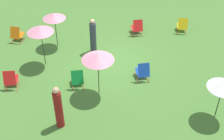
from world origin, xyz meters
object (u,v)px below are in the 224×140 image
deckchair_5 (77,79)px  umbrella_2 (54,16)px  person_0 (93,37)px  deckchair_6 (182,26)px  umbrella_0 (40,30)px  deckchair_1 (143,72)px  deckchair_2 (17,34)px  person_1 (58,108)px  umbrella_1 (224,84)px  deckchair_8 (11,79)px  deckchair_9 (137,27)px  umbrella_3 (98,57)px

deckchair_5 → umbrella_2: size_ratio=0.48×
deckchair_5 → person_0: 2.62m
deckchair_6 → umbrella_0: bearing=29.6°
deckchair_1 → deckchair_6: 4.50m
umbrella_0 → umbrella_2: umbrella_0 is taller
deckchair_2 → deckchair_6: same height
deckchair_1 → person_1: (3.25, 2.42, 0.47)m
umbrella_1 → deckchair_2: bearing=-35.0°
deckchair_1 → deckchair_8: 5.38m
deckchair_1 → umbrella_1: (-2.34, 2.35, 1.19)m
deckchair_6 → deckchair_9: (2.34, 0.04, 0.00)m
person_0 → deckchair_1: bearing=-82.0°
umbrella_0 → umbrella_3: size_ratio=1.00×
deckchair_9 → umbrella_1: size_ratio=0.49×
umbrella_1 → umbrella_2: umbrella_2 is taller
deckchair_8 → person_1: (-2.12, 2.24, 0.47)m
umbrella_0 → umbrella_3: bearing=138.2°
person_1 → deckchair_8: bearing=-63.2°
umbrella_0 → umbrella_1: 7.49m
deckchair_8 → umbrella_2: 3.60m
umbrella_1 → umbrella_2: (6.11, -5.15, 0.04)m
umbrella_0 → person_0: bearing=-157.9°
deckchair_2 → umbrella_1: umbrella_1 is taller
deckchair_1 → deckchair_8: size_ratio=1.00×
deckchair_5 → deckchair_6: (-5.26, -4.01, 0.00)m
umbrella_1 → person_0: size_ratio=1.00×
deckchair_2 → deckchair_5: bearing=146.1°
umbrella_3 → umbrella_1: bearing=159.6°
deckchair_2 → deckchair_8: (-0.39, 3.51, 0.00)m
person_0 → umbrella_2: bearing=125.9°
deckchair_8 → umbrella_3: 3.84m
deckchair_6 → umbrella_2: size_ratio=0.48×
deckchair_2 → person_0: person_0 is taller
deckchair_2 → umbrella_0: 2.92m
deckchair_2 → deckchair_6: bearing=-161.5°
umbrella_3 → deckchair_9: bearing=-114.9°
deckchair_5 → person_0: person_0 is taller
deckchair_6 → person_0: (4.59, 1.52, 0.44)m
deckchair_2 → deckchair_1: bearing=165.9°
umbrella_1 → person_1: (5.59, 0.07, -0.71)m
umbrella_2 → umbrella_3: size_ratio=0.91×
deckchair_1 → umbrella_2: size_ratio=0.48×
deckchair_2 → person_0: 3.94m
deckchair_6 → person_1: 8.46m
deckchair_2 → umbrella_1: (-8.11, 5.68, 1.19)m
umbrella_2 → umbrella_1: bearing=139.9°
person_0 → person_1: person_1 is taller
deckchair_2 → deckchair_5: same height
umbrella_3 → person_1: (1.40, 1.63, -0.91)m
deckchair_5 → person_1: size_ratio=0.48×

